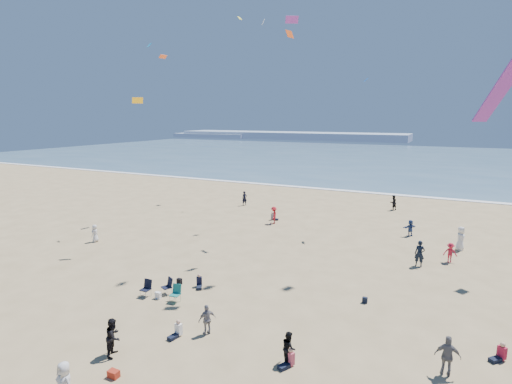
% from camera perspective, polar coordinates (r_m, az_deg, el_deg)
% --- Properties ---
extents(ground, '(220.00, 220.00, 0.00)m').
position_cam_1_polar(ground, '(18.94, -17.84, -23.35)').
color(ground, tan).
rests_on(ground, ground).
extents(ocean, '(220.00, 100.00, 0.06)m').
position_cam_1_polar(ocean, '(107.10, 20.06, 4.46)').
color(ocean, '#476B84').
rests_on(ocean, ground).
extents(surf_line, '(220.00, 1.20, 0.08)m').
position_cam_1_polar(surf_line, '(58.07, 14.51, 0.02)').
color(surf_line, white).
rests_on(surf_line, ground).
extents(headland_far, '(110.00, 20.00, 3.20)m').
position_cam_1_polar(headland_far, '(194.75, 4.74, 8.05)').
color(headland_far, '#7A8EA8').
rests_on(headland_far, ground).
extents(headland_near, '(40.00, 14.00, 2.00)m').
position_cam_1_polar(headland_near, '(208.47, -6.17, 8.03)').
color(headland_near, '#7A8EA8').
rests_on(headland_near, ground).
extents(standing_flyers, '(34.16, 41.39, 1.93)m').
position_cam_1_polar(standing_flyers, '(26.34, 12.52, -10.92)').
color(standing_flyers, '#34578F').
rests_on(standing_flyers, ground).
extents(seated_group, '(19.65, 23.04, 0.84)m').
position_cam_1_polar(seated_group, '(24.61, 3.15, -13.37)').
color(seated_group, white).
rests_on(seated_group, ground).
extents(chair_cluster, '(2.64, 1.51, 1.00)m').
position_cam_1_polar(chair_cluster, '(24.65, -13.26, -13.41)').
color(chair_cluster, black).
rests_on(chair_cluster, ground).
extents(white_tote, '(0.35, 0.20, 0.40)m').
position_cam_1_polar(white_tote, '(24.70, -13.81, -14.15)').
color(white_tote, white).
rests_on(white_tote, ground).
extents(black_backpack, '(0.30, 0.22, 0.38)m').
position_cam_1_polar(black_backpack, '(26.34, -10.89, -12.43)').
color(black_backpack, black).
rests_on(black_backpack, ground).
extents(cooler, '(0.45, 0.30, 0.30)m').
position_cam_1_polar(cooler, '(18.76, -19.68, -23.27)').
color(cooler, '#9E2716').
rests_on(cooler, ground).
extents(navy_bag, '(0.28, 0.18, 0.34)m').
position_cam_1_polar(navy_bag, '(24.35, 15.29, -14.68)').
color(navy_bag, black).
rests_on(navy_bag, ground).
extents(kites_aloft, '(43.42, 39.15, 28.96)m').
position_cam_1_polar(kites_aloft, '(24.07, 23.20, 21.23)').
color(kites_aloft, '#2AB060').
rests_on(kites_aloft, ground).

